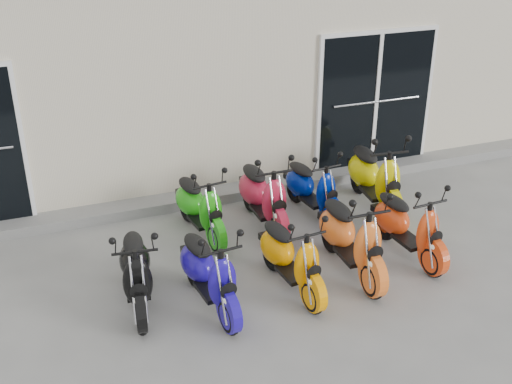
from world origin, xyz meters
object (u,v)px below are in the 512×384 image
(scooter_front_orange_b, at_px, (352,228))
(scooter_back_yellow, at_px, (375,169))
(scooter_front_orange_a, at_px, (291,249))
(scooter_back_green, at_px, (199,199))
(scooter_front_red, at_px, (409,217))
(scooter_back_red, at_px, (263,187))
(scooter_front_blue, at_px, (209,264))
(scooter_back_blue, at_px, (312,181))
(scooter_front_black, at_px, (135,263))

(scooter_front_orange_b, bearing_deg, scooter_back_yellow, 51.96)
(scooter_front_orange_a, bearing_deg, scooter_back_green, 106.01)
(scooter_front_red, height_order, scooter_back_yellow, scooter_back_yellow)
(scooter_front_orange_a, bearing_deg, scooter_back_red, 75.12)
(scooter_front_blue, xyz_separation_m, scooter_back_blue, (2.01, 1.62, -0.03))
(scooter_front_black, height_order, scooter_front_red, scooter_front_red)
(scooter_front_blue, height_order, scooter_back_yellow, scooter_back_yellow)
(scooter_front_orange_b, relative_size, scooter_back_red, 1.02)
(scooter_front_blue, height_order, scooter_back_blue, scooter_front_blue)
(scooter_front_black, distance_m, scooter_back_green, 1.68)
(scooter_back_red, bearing_deg, scooter_back_blue, 6.30)
(scooter_front_orange_b, bearing_deg, scooter_front_red, 6.32)
(scooter_back_yellow, bearing_deg, scooter_back_green, -176.66)
(scooter_front_orange_b, relative_size, scooter_back_blue, 1.15)
(scooter_front_black, distance_m, scooter_back_blue, 3.04)
(scooter_front_blue, relative_size, scooter_front_orange_b, 0.92)
(scooter_back_blue, bearing_deg, scooter_front_orange_b, -105.23)
(scooter_back_blue, height_order, scooter_back_yellow, scooter_back_yellow)
(scooter_back_green, xyz_separation_m, scooter_back_yellow, (2.57, -0.12, 0.09))
(scooter_front_black, bearing_deg, scooter_back_red, 38.81)
(scooter_front_orange_a, xyz_separation_m, scooter_back_yellow, (1.94, 1.47, 0.09))
(scooter_front_orange_a, height_order, scooter_front_orange_b, scooter_front_orange_b)
(scooter_front_orange_b, distance_m, scooter_back_yellow, 1.79)
(scooter_front_red, bearing_deg, scooter_front_black, 173.10)
(scooter_front_orange_b, bearing_deg, scooter_back_green, 134.78)
(scooter_front_black, distance_m, scooter_front_orange_b, 2.55)
(scooter_front_orange_b, bearing_deg, scooter_front_black, 175.68)
(scooter_front_orange_b, xyz_separation_m, scooter_front_red, (0.85, 0.08, -0.05))
(scooter_front_red, relative_size, scooter_back_yellow, 0.88)
(scooter_front_blue, distance_m, scooter_back_yellow, 3.28)
(scooter_front_orange_a, bearing_deg, scooter_back_yellow, 31.47)
(scooter_front_blue, bearing_deg, scooter_front_orange_b, -3.35)
(scooter_back_red, relative_size, scooter_back_yellow, 0.94)
(scooter_front_orange_a, bearing_deg, scooter_front_red, -0.15)
(scooter_front_orange_a, height_order, scooter_back_red, scooter_back_red)
(scooter_front_blue, relative_size, scooter_back_green, 1.02)
(scooter_front_red, bearing_deg, scooter_back_yellow, 74.09)
(scooter_back_green, relative_size, scooter_back_blue, 1.04)
(scooter_back_red, relative_size, scooter_back_blue, 1.13)
(scooter_front_red, height_order, scooter_back_blue, scooter_front_red)
(scooter_front_orange_b, xyz_separation_m, scooter_back_red, (-0.57, 1.44, -0.01))
(scooter_back_blue, xyz_separation_m, scooter_back_yellow, (0.92, -0.14, 0.11))
(scooter_front_orange_a, bearing_deg, scooter_back_blue, 51.92)
(scooter_back_red, distance_m, scooter_back_yellow, 1.70)
(scooter_front_orange_a, distance_m, scooter_front_orange_b, 0.82)
(scooter_front_blue, xyz_separation_m, scooter_front_red, (2.66, 0.17, -0.01))
(scooter_front_orange_a, relative_size, scooter_back_blue, 1.03)
(scooter_back_blue, bearing_deg, scooter_front_black, -162.28)
(scooter_back_green, bearing_deg, scooter_front_orange_a, -75.85)
(scooter_front_blue, distance_m, scooter_back_red, 1.96)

